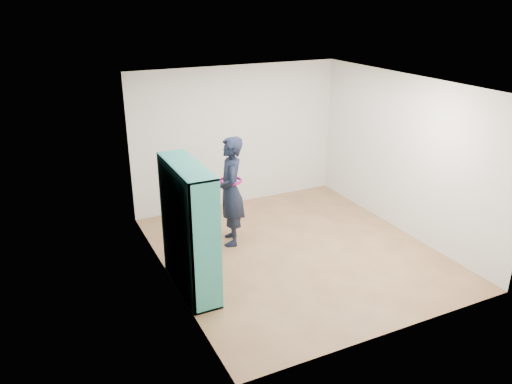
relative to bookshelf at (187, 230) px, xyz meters
name	(u,v)px	position (x,y,z in m)	size (l,w,h in m)	color
floor	(296,251)	(1.83, 0.28, -0.87)	(4.50, 4.50, 0.00)	brown
ceiling	(301,84)	(1.83, 0.28, 1.73)	(4.50, 4.50, 0.00)	white
wall_left	(166,195)	(-0.17, 0.28, 0.43)	(0.02, 4.50, 2.60)	silver
wall_right	(404,155)	(3.83, 0.28, 0.43)	(0.02, 4.50, 2.60)	silver
wall_back	(237,137)	(1.83, 2.53, 0.43)	(4.00, 0.02, 2.60)	silver
wall_front	(402,234)	(1.83, -1.97, 0.43)	(4.00, 0.02, 2.60)	silver
bookshelf	(187,230)	(0.00, 0.00, 0.00)	(0.39, 1.33, 1.77)	teal
person	(231,191)	(1.05, 1.01, 0.01)	(0.61, 0.74, 1.76)	black
smartphone	(221,183)	(0.93, 1.12, 0.12)	(0.04, 0.10, 0.13)	silver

